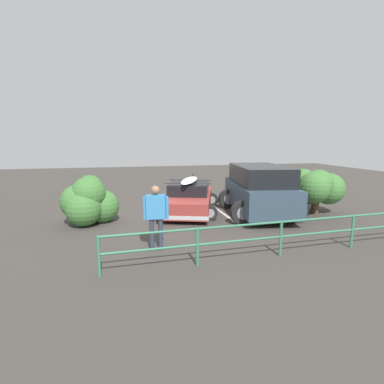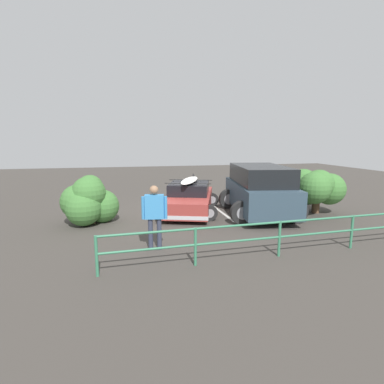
{
  "view_description": "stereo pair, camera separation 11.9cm",
  "coord_description": "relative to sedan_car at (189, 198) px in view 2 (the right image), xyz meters",
  "views": [
    {
      "loc": [
        2.08,
        11.94,
        2.96
      ],
      "look_at": [
        -0.52,
        0.73,
        0.95
      ],
      "focal_mm": 28.0,
      "sensor_mm": 36.0,
      "label": 1
    },
    {
      "loc": [
        1.97,
        11.97,
        2.96
      ],
      "look_at": [
        -0.52,
        0.73,
        0.95
      ],
      "focal_mm": 28.0,
      "sensor_mm": 36.0,
      "label": 2
    }
  ],
  "objects": [
    {
      "name": "bush_near_right",
      "position": [
        -4.92,
        1.39,
        0.49
      ],
      "size": [
        2.09,
        1.93,
        1.81
      ],
      "color": "brown",
      "rests_on": "ground"
    },
    {
      "name": "bush_near_left",
      "position": [
        3.82,
        0.98,
        0.22
      ],
      "size": [
        2.0,
        1.71,
        1.78
      ],
      "color": "brown",
      "rests_on": "ground"
    },
    {
      "name": "ground_plane",
      "position": [
        0.54,
        -0.09,
        -0.6
      ],
      "size": [
        44.0,
        44.0,
        0.02
      ],
      "primitive_type": "cube",
      "color": "#423D38",
      "rests_on": "ground"
    },
    {
      "name": "railing_fence",
      "position": [
        -1.26,
        5.21,
        0.05
      ],
      "size": [
        9.0,
        0.48,
        0.93
      ],
      "color": "#387F5B",
      "rests_on": "ground"
    },
    {
      "name": "suv_car",
      "position": [
        -2.63,
        1.08,
        0.43
      ],
      "size": [
        3.19,
        4.56,
        1.97
      ],
      "color": "#334756",
      "rests_on": "ground"
    },
    {
      "name": "sedan_car",
      "position": [
        0.0,
        0.0,
        0.0
      ],
      "size": [
        3.1,
        4.45,
        1.5
      ],
      "color": "#9E3833",
      "rests_on": "ground"
    },
    {
      "name": "person_bystander",
      "position": [
        1.8,
        4.03,
        0.48
      ],
      "size": [
        0.68,
        0.27,
        1.77
      ],
      "color": "#33384C",
      "rests_on": "ground"
    },
    {
      "name": "parking_stripe",
      "position": [
        -1.31,
        0.04,
        -0.59
      ],
      "size": [
        0.12,
        3.77,
        0.0
      ],
      "primitive_type": "cube",
      "rotation": [
        0.0,
        0.0,
        1.57
      ],
      "color": "silver",
      "rests_on": "ground"
    }
  ]
}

